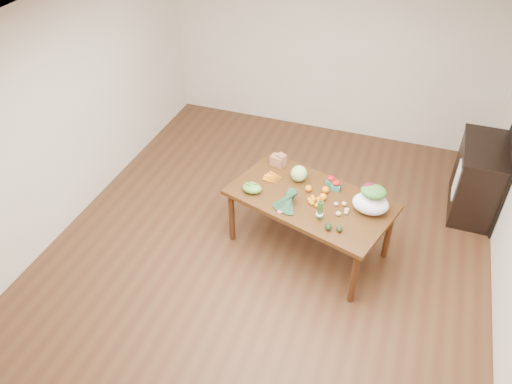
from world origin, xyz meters
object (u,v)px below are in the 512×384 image
(paper_bag, at_px, (278,160))
(salad_bag, at_px, (371,201))
(cabinet, at_px, (477,178))
(kale_bunch, at_px, (285,202))
(mandarin_cluster, at_px, (313,200))
(cabbage, at_px, (299,174))
(asparagus_bundle, at_px, (320,210))
(dining_table, at_px, (309,223))

(paper_bag, distance_m, salad_bag, 1.29)
(cabinet, bearing_deg, kale_bunch, -140.10)
(paper_bag, relative_size, mandarin_cluster, 1.18)
(mandarin_cluster, distance_m, salad_bag, 0.61)
(cabinet, distance_m, cabbage, 2.35)
(asparagus_bundle, bearing_deg, cabbage, 140.72)
(paper_bag, height_order, cabbage, cabbage)
(mandarin_cluster, height_order, kale_bunch, kale_bunch)
(cabinet, distance_m, asparagus_bundle, 2.41)
(paper_bag, bearing_deg, dining_table, -42.08)
(mandarin_cluster, bearing_deg, kale_bunch, -145.79)
(kale_bunch, distance_m, salad_bag, 0.90)
(paper_bag, bearing_deg, cabinet, 21.91)
(cabbage, height_order, salad_bag, salad_bag)
(asparagus_bundle, bearing_deg, mandarin_cluster, 135.01)
(dining_table, bearing_deg, paper_bag, 154.90)
(salad_bag, bearing_deg, cabinet, 51.33)
(kale_bunch, bearing_deg, asparagus_bundle, 9.70)
(cabinet, xyz_separation_m, asparagus_bundle, (-1.63, -1.74, 0.40))
(paper_bag, relative_size, asparagus_bundle, 0.85)
(cabinet, relative_size, salad_bag, 2.64)
(mandarin_cluster, bearing_deg, paper_bag, 136.04)
(cabinet, xyz_separation_m, salad_bag, (-1.15, -1.44, 0.43))
(mandarin_cluster, relative_size, kale_bunch, 0.45)
(cabinet, relative_size, cabbage, 5.40)
(cabbage, height_order, kale_bunch, cabbage)
(dining_table, xyz_separation_m, kale_bunch, (-0.22, -0.26, 0.45))
(asparagus_bundle, bearing_deg, cabinet, 63.84)
(kale_bunch, bearing_deg, paper_bag, 130.17)
(dining_table, height_order, mandarin_cluster, mandarin_cluster)
(asparagus_bundle, distance_m, salad_bag, 0.56)
(asparagus_bundle, xyz_separation_m, salad_bag, (0.48, 0.30, 0.02))
(dining_table, xyz_separation_m, cabbage, (-0.22, 0.27, 0.47))
(dining_table, distance_m, kale_bunch, 0.57)
(cabbage, relative_size, mandarin_cluster, 1.05)
(cabinet, height_order, paper_bag, cabinet)
(mandarin_cluster, xyz_separation_m, kale_bunch, (-0.27, -0.18, 0.04))
(paper_bag, xyz_separation_m, asparagus_bundle, (0.71, -0.80, 0.05))
(dining_table, relative_size, cabinet, 1.73)
(cabinet, height_order, mandarin_cluster, cabinet)
(paper_bag, height_order, salad_bag, salad_bag)
(mandarin_cluster, height_order, asparagus_bundle, asparagus_bundle)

